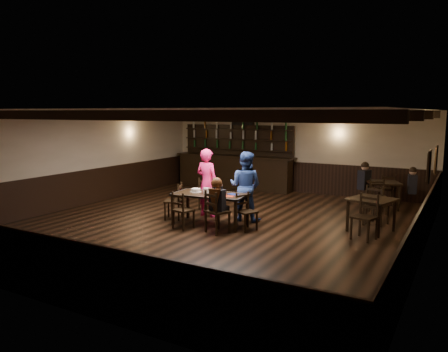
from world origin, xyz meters
The scene contains 25 objects.
ground centered at (0.00, 0.00, 0.00)m, with size 10.00×10.00×0.00m, color black.
room_shell centered at (0.01, 0.04, 1.75)m, with size 9.02×10.02×2.71m.
dining_table centered at (-0.12, -0.18, 0.68)m, with size 1.80×1.03×0.75m.
chair_near_left centered at (-0.50, -0.85, 0.51)m, with size 0.48×0.46×0.87m.
chair_near_right centered at (0.35, -0.77, 0.56)m, with size 0.57×0.56×0.96m.
chair_end_left centered at (-1.14, -0.12, 0.53)m, with size 0.54×0.55×0.91m.
chair_end_right centered at (0.77, -0.15, 0.50)m, with size 0.51×0.52×0.85m.
chair_far_pushed centered at (-1.02, 1.09, 0.52)m, with size 0.57×0.57×0.89m.
woman_pink centered at (-0.64, 0.53, 0.87)m, with size 0.63×0.42×1.74m, color #FA2E74.
man_blue centered at (0.40, 0.62, 0.85)m, with size 0.83×0.65×1.71m, color navy.
seated_person centered at (0.38, -0.71, 0.82)m, with size 0.33×0.50×0.81m.
cake centered at (-0.53, -0.16, 0.79)m, with size 0.27×0.27×0.09m.
plate_stack_a centered at (-0.19, -0.23, 0.82)m, with size 0.15×0.15×0.14m, color white.
plate_stack_b centered at (0.07, -0.11, 0.86)m, with size 0.18×0.18×0.21m, color white.
tea_light centered at (-0.04, -0.04, 0.78)m, with size 0.05×0.05×0.06m.
salt_shaker centered at (0.29, -0.21, 0.79)m, with size 0.03×0.03×0.08m, color silver.
pepper_shaker centered at (0.31, -0.19, 0.80)m, with size 0.04×0.04×0.09m, color #A5A8AD.
drink_glass centered at (0.16, -0.04, 0.81)m, with size 0.07×0.07×0.11m, color silver.
menu_red centered at (0.39, -0.25, 0.75)m, with size 0.28×0.20×0.00m, color maroon.
menu_blue centered at (0.39, 0.02, 0.75)m, with size 0.27×0.19×0.00m, color #0F174D.
bar_counter centered at (-2.07, 4.72, 0.73)m, with size 4.43×0.70×2.20m.
back_table_a centered at (3.32, 1.09, 0.66)m, with size 1.11×1.11×0.75m.
back_table_b centered at (3.12, 3.70, 0.65)m, with size 1.10×1.10×0.75m.
bg_patron_left centered at (2.58, 3.83, 0.86)m, with size 0.34×0.43×0.79m.
bg_patron_right centered at (3.84, 3.85, 0.83)m, with size 0.28×0.39×0.72m.
Camera 1 is at (5.14, -8.81, 2.66)m, focal length 35.00 mm.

